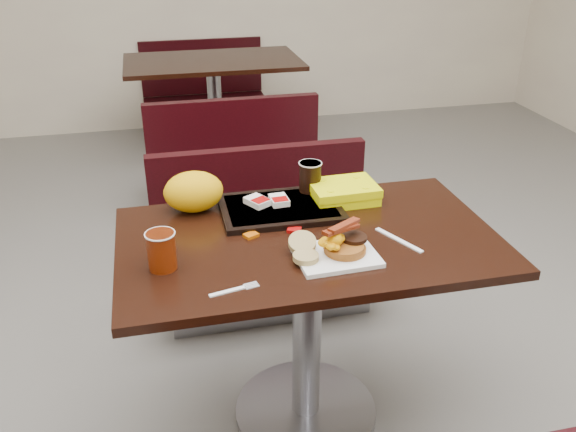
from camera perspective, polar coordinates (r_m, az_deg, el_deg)
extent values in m
cube|color=slate|center=(2.40, 1.65, -17.88)|extent=(6.00, 7.00, 0.01)
cube|color=white|center=(1.83, 4.52, -3.71)|extent=(0.25, 0.20, 0.01)
cylinder|color=#955318|center=(1.84, 5.33, -2.93)|extent=(0.15, 0.15, 0.03)
cylinder|color=black|center=(1.85, 6.20, -2.03)|extent=(0.09, 0.09, 0.01)
ellipsoid|color=#E0A604|center=(1.80, 4.39, -2.33)|extent=(0.10, 0.09, 0.04)
cylinder|color=tan|center=(1.79, 1.67, -3.85)|extent=(0.08, 0.08, 0.02)
cylinder|color=tan|center=(1.84, 1.34, -2.50)|extent=(0.10, 0.10, 0.05)
cylinder|color=#952705|center=(1.79, -11.70, -3.19)|extent=(0.09, 0.09, 0.11)
cube|color=white|center=(1.95, 10.29, -2.21)|extent=(0.09, 0.18, 0.00)
cube|color=#B44E07|center=(1.95, -3.47, -1.80)|extent=(0.05, 0.05, 0.01)
cube|color=#8C0504|center=(1.97, 0.58, -1.31)|extent=(0.05, 0.05, 0.01)
cube|color=black|center=(2.11, -0.70, 0.73)|extent=(0.41, 0.30, 0.02)
cube|color=silver|center=(2.11, -2.87, 1.37)|extent=(0.09, 0.10, 0.02)
cube|color=silver|center=(2.12, -0.84, 1.49)|extent=(0.06, 0.08, 0.02)
cylinder|color=black|center=(2.20, 2.08, 3.67)|extent=(0.10, 0.10, 0.11)
cube|color=#DEDF03|center=(2.18, 5.18, 2.23)|extent=(0.24, 0.18, 0.06)
ellipsoid|color=#FFAF08|center=(2.11, -8.80, 2.26)|extent=(0.23, 0.18, 0.14)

